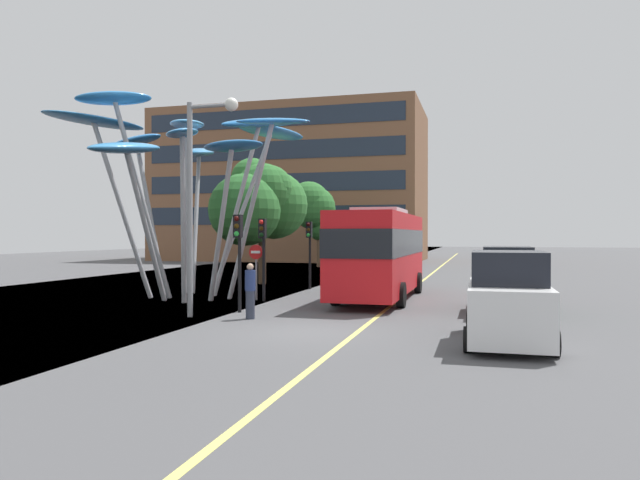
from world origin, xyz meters
TOP-DOWN VIEW (x-y plane):
  - ground at (-0.74, 0.00)m, footprint 120.00×240.00m
  - red_bus at (0.45, 8.76)m, footprint 2.83×9.94m
  - leaf_sculpture at (-7.88, 7.96)m, footprint 11.22×11.58m
  - traffic_light_kerb_near at (-3.59, 3.16)m, footprint 0.28×0.42m
  - traffic_light_kerb_far at (-4.02, 6.68)m, footprint 0.28×0.42m
  - traffic_light_island_mid at (-3.70, 12.31)m, footprint 0.28×0.42m
  - car_parked_near at (5.20, -0.53)m, footprint 2.08×4.34m
  - car_parked_mid at (5.43, 5.76)m, footprint 1.96×4.60m
  - street_lamp at (-4.32, 1.83)m, footprint 1.80×0.44m
  - tree_pavement_near at (-7.26, 14.82)m, footprint 4.71×6.21m
  - tree_pavement_far at (-9.00, 31.90)m, footprint 4.12×3.95m
  - pedestrian at (-2.63, 1.87)m, footprint 0.34×0.34m
  - no_entry_sign at (-4.46, 7.04)m, footprint 0.60×0.12m
  - backdrop_building at (-15.22, 45.22)m, footprint 27.83×13.65m

SIDE VIEW (x-z plane):
  - ground at x=-0.74m, z-range -0.10..0.00m
  - pedestrian at x=-2.63m, z-range 0.01..1.80m
  - car_parked_near at x=5.20m, z-range -0.08..2.23m
  - car_parked_mid at x=5.43m, z-range -0.07..2.23m
  - no_entry_sign at x=-4.46m, z-range 0.39..2.69m
  - red_bus at x=0.45m, z-range 0.17..3.98m
  - traffic_light_island_mid at x=-3.70m, z-range 0.76..4.13m
  - traffic_light_kerb_far at x=-4.02m, z-range 0.76..4.13m
  - traffic_light_kerb_near at x=-3.59m, z-range 0.77..4.18m
  - tree_pavement_near at x=-7.26m, z-range 1.05..8.14m
  - street_lamp at x=-4.32m, z-range 1.04..8.19m
  - tree_pavement_far at x=-9.00m, z-range 1.26..8.45m
  - leaf_sculpture at x=-7.88m, z-range 2.27..11.09m
  - backdrop_building at x=-15.22m, z-range 0.00..15.86m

